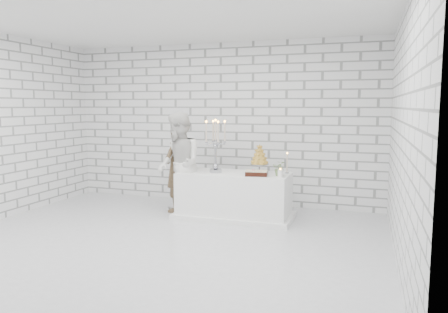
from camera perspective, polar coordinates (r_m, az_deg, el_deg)
ground at (r=6.10m, az=-8.12°, el=-10.87°), size 6.00×5.00×0.01m
ceiling at (r=5.93m, az=-8.62°, el=17.95°), size 6.00×5.00×0.01m
wall_back at (r=8.14m, az=-0.43°, el=4.36°), size 6.00×0.01×3.00m
wall_front at (r=3.77m, az=-25.65°, el=0.89°), size 6.00×0.01×3.00m
wall_right at (r=5.22m, az=22.56°, el=2.49°), size 0.01×5.00×3.00m
cake_table at (r=7.09m, az=1.35°, el=-5.17°), size 1.80×0.80×0.75m
groom at (r=7.51m, az=-6.34°, el=-1.48°), size 0.42×0.60×1.54m
bride at (r=7.13m, az=-5.97°, el=-1.09°), size 1.05×1.07×1.74m
candelabra at (r=7.01m, az=-1.12°, el=1.41°), size 0.41×0.41×0.88m
croquembouche at (r=7.01m, az=4.73°, el=-0.24°), size 0.38×0.38×0.48m
chocolate_cake at (r=6.75m, az=4.32°, el=-2.21°), size 0.37×0.29×0.08m
pillar_candle at (r=6.63m, az=7.47°, el=-2.25°), size 0.09×0.09×0.12m
extra_taper at (r=7.01m, az=8.36°, el=-0.94°), size 0.07×0.07×0.32m
flowers at (r=6.75m, az=7.40°, el=-1.58°), size 0.22×0.19×0.24m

